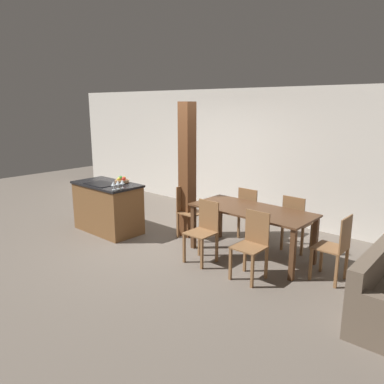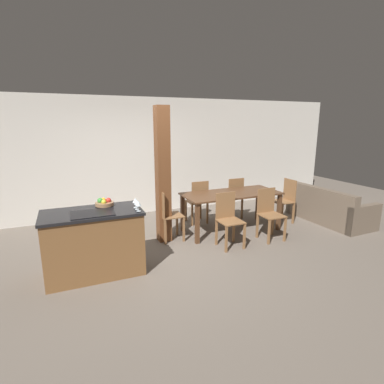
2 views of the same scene
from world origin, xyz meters
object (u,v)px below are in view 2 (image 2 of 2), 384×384
object	(u,v)px
wine_glass_middle	(137,202)
timber_post	(163,176)
wine_glass_near	(138,204)
wine_glass_far	(135,200)
dining_chair_near_right	(269,213)
dining_chair_head_end	(167,214)
couch	(328,209)
dining_chair_foot_end	(285,200)
fruit_bowl	(104,203)
dining_chair_far_left	(198,201)
kitchen_island	(94,243)
dining_chair_near_left	(228,218)
dining_chair_far_right	(233,197)
dining_table	(231,198)

from	to	relation	value
wine_glass_middle	timber_post	distance (m)	1.24
wine_glass_middle	wine_glass_near	bearing A→B (deg)	-90.00
wine_glass_far	dining_chair_near_right	bearing A→B (deg)	5.08
dining_chair_head_end	couch	distance (m)	3.62
dining_chair_foot_end	couch	distance (m)	1.01
wine_glass_middle	timber_post	xyz separation A→B (m)	(0.70, 1.00, 0.16)
fruit_bowl	wine_glass_far	xyz separation A→B (m)	(0.40, -0.30, 0.07)
dining_chair_far_left	dining_chair_head_end	xyz separation A→B (m)	(-0.90, -0.65, 0.00)
kitchen_island	dining_chair_foot_end	xyz separation A→B (m)	(4.04, 0.78, 0.03)
fruit_bowl	dining_chair_head_end	distance (m)	1.38
dining_chair_near_right	timber_post	xyz separation A→B (m)	(-1.83, 0.68, 0.71)
dining_chair_near_left	dining_chair_far_left	xyz separation A→B (m)	(0.00, 1.30, 0.00)
kitchen_island	wine_glass_middle	bearing A→B (deg)	-17.58
dining_chair_far_right	dining_chair_head_end	size ratio (longest dim) A/B	1.00
kitchen_island	dining_chair_near_left	bearing A→B (deg)	3.34
fruit_bowl	dining_chair_foot_end	size ratio (longest dim) A/B	0.28
dining_chair_near_right	dining_chair_far_right	size ratio (longest dim) A/B	1.00
dining_chair_head_end	kitchen_island	bearing A→B (deg)	120.02
dining_chair_head_end	couch	bearing A→B (deg)	-95.38
wine_glass_middle	dining_chair_foot_end	size ratio (longest dim) A/B	0.15
dining_table	timber_post	xyz separation A→B (m)	(-1.40, 0.03, 0.54)
wine_glass_far	dining_chair_near_left	bearing A→B (deg)	7.71
dining_table	dining_chair_foot_end	size ratio (longest dim) A/B	2.05
wine_glass_near	dining_chair_near_right	distance (m)	2.63
dining_chair_foot_end	wine_glass_far	bearing A→B (deg)	-75.69
wine_glass_near	dining_chair_foot_end	bearing A→B (deg)	17.22
dining_chair_near_left	fruit_bowl	bearing A→B (deg)	178.01
dining_chair_near_left	dining_table	bearing A→B (deg)	56.30
wine_glass_far	dining_chair_near_right	distance (m)	2.61
dining_table	dining_chair_far_right	distance (m)	0.80
dining_chair_far_right	wine_glass_middle	bearing A→B (deg)	32.63
wine_glass_near	dining_table	xyz separation A→B (m)	(2.10, 1.07, -0.38)
wine_glass_middle	dining_chair_near_right	bearing A→B (deg)	7.20
kitchen_island	dining_chair_far_right	world-z (taller)	kitchen_island
timber_post	dining_table	bearing A→B (deg)	-1.29
dining_chair_far_right	dining_chair_head_end	bearing A→B (deg)	20.17
dining_chair_foot_end	timber_post	distance (m)	2.83
dining_chair_far_left	fruit_bowl	bearing A→B (deg)	30.85
dining_chair_far_right	timber_post	bearing A→B (deg)	18.70
dining_chair_near_right	dining_chair_head_end	size ratio (longest dim) A/B	1.00
wine_glass_far	dining_chair_far_left	bearing A→B (deg)	42.54
wine_glass_middle	couch	bearing A→B (deg)	8.26
wine_glass_far	dining_chair_far_right	world-z (taller)	wine_glass_far
dining_chair_head_end	dining_chair_foot_end	world-z (taller)	same
fruit_bowl	timber_post	xyz separation A→B (m)	(1.10, 0.61, 0.22)
wine_glass_middle	dining_chair_foot_end	bearing A→B (deg)	15.77
wine_glass_near	fruit_bowl	bearing A→B (deg)	129.12
dining_chair_near_left	timber_post	xyz separation A→B (m)	(-0.96, 0.68, 0.71)
wine_glass_middle	wine_glass_far	xyz separation A→B (m)	(0.00, 0.09, 0.00)
dining_chair_near_right	dining_chair_far_left	xyz separation A→B (m)	(-0.87, 1.30, 0.00)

